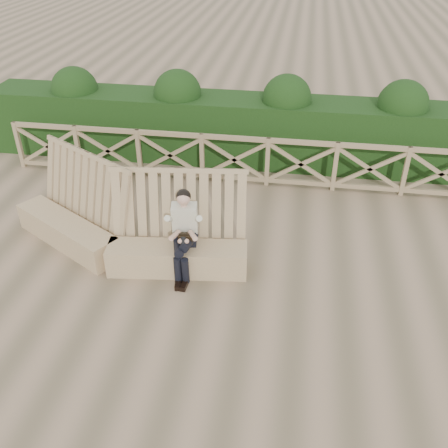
# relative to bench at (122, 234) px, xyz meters

# --- Properties ---
(ground) EXTENTS (60.00, 60.00, 0.00)m
(ground) POSITION_rel_bench_xyz_m (1.55, -0.54, -0.41)
(ground) COLOR brown
(ground) RESTS_ON ground
(bench) EXTENTS (4.44, 1.86, 1.62)m
(bench) POSITION_rel_bench_xyz_m (0.00, 0.00, 0.00)
(bench) COLOR #9A7D58
(bench) RESTS_ON ground
(woman) EXTENTS (0.45, 0.90, 1.48)m
(woman) POSITION_rel_bench_xyz_m (1.18, -0.26, 0.39)
(woman) COLOR black
(woman) RESTS_ON ground
(guardrail) EXTENTS (10.10, 0.09, 1.10)m
(guardrail) POSITION_rel_bench_xyz_m (1.55, 2.96, 0.14)
(guardrail) COLOR olive
(guardrail) RESTS_ON ground
(hedge) EXTENTS (12.00, 1.20, 1.50)m
(hedge) POSITION_rel_bench_xyz_m (1.55, 4.16, 0.34)
(hedge) COLOR black
(hedge) RESTS_ON ground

